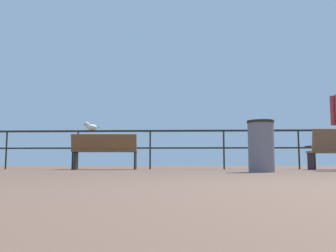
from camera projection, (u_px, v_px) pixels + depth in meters
name	position (u px, v px, depth m)	size (l,w,h in m)	color
pier_railing	(224.00, 140.00, 9.37)	(23.28, 0.05, 1.03)	black
bench_near_left	(105.00, 149.00, 8.76)	(1.60, 0.71, 0.86)	brown
seagull_on_rail	(91.00, 127.00, 9.54)	(0.42, 0.30, 0.22)	silver
trash_bin	(261.00, 146.00, 5.84)	(0.44, 0.44, 0.84)	slate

